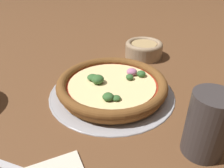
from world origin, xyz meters
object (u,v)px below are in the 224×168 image
at_px(drinking_cup, 207,125).
at_px(bowl_near, 144,49).
at_px(pizza, 112,85).
at_px(pizza_tray, 112,92).

bearing_deg(drinking_cup, bowl_near, -26.04).
distance_m(bowl_near, drinking_cup, 0.40).
relative_size(pizza, bowl_near, 2.21).
bearing_deg(bowl_near, drinking_cup, 153.96).
relative_size(pizza_tray, bowl_near, 2.53).
height_order(pizza, bowl_near, bowl_near).
xyz_separation_m(pizza_tray, drinking_cup, (-0.23, -0.03, 0.05)).
bearing_deg(pizza, pizza_tray, 83.66).
height_order(bowl_near, drinking_cup, drinking_cup).
height_order(pizza_tray, pizza, pizza).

